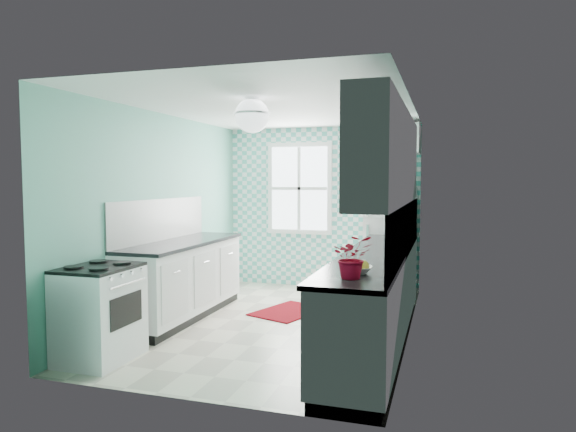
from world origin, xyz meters
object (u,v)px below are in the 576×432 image
(fridge, at_px, (390,242))
(fruit_bowl, at_px, (357,270))
(stove, at_px, (100,312))
(ceiling_light, at_px, (252,115))
(microwave, at_px, (391,175))
(potted_plant, at_px, (352,257))
(sink, at_px, (389,242))

(fridge, distance_m, fruit_bowl, 3.39)
(stove, bearing_deg, ceiling_light, 39.10)
(ceiling_light, relative_size, microwave, 0.59)
(fruit_bowl, xyz_separation_m, potted_plant, (0.00, -0.23, 0.14))
(fridge, height_order, potted_plant, fridge)
(stove, distance_m, sink, 3.38)
(fridge, bearing_deg, sink, -86.14)
(microwave, bearing_deg, fruit_bowl, 93.43)
(sink, distance_m, microwave, 1.38)
(fridge, relative_size, sink, 2.99)
(potted_plant, bearing_deg, sink, 89.91)
(ceiling_light, height_order, stove, ceiling_light)
(sink, relative_size, fruit_bowl, 2.24)
(sink, xyz_separation_m, microwave, (-0.09, 1.11, 0.82))
(potted_plant, bearing_deg, fruit_bowl, 90.00)
(fridge, distance_m, potted_plant, 3.64)
(stove, height_order, sink, sink)
(fruit_bowl, bearing_deg, fridge, 91.53)
(fruit_bowl, relative_size, microwave, 0.40)
(sink, height_order, potted_plant, sink)
(ceiling_light, distance_m, microwave, 2.87)
(ceiling_light, xyz_separation_m, stove, (-1.20, -0.85, -1.87))
(fruit_bowl, height_order, potted_plant, potted_plant)
(stove, distance_m, fruit_bowl, 2.45)
(sink, bearing_deg, fruit_bowl, -92.41)
(sink, relative_size, potted_plant, 1.60)
(ceiling_light, xyz_separation_m, microwave, (1.11, 2.58, -0.57))
(sink, distance_m, fruit_bowl, 2.28)
(potted_plant, bearing_deg, stove, 175.50)
(ceiling_light, xyz_separation_m, fridge, (1.11, 2.58, -1.53))
(stove, distance_m, potted_plant, 2.49)
(stove, relative_size, fruit_bowl, 3.66)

